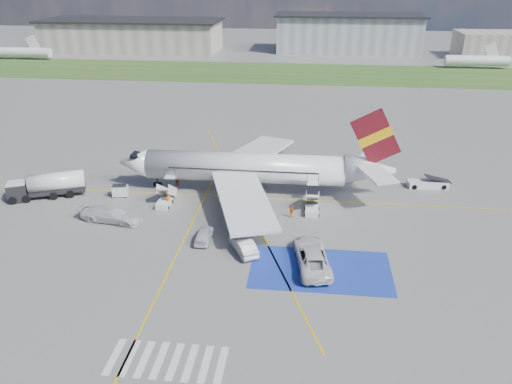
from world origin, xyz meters
TOP-DOWN VIEW (x-y plane):
  - ground at (0.00, 0.00)m, footprint 400.00×400.00m
  - grass_strip at (0.00, 95.00)m, footprint 400.00×30.00m
  - taxiway_line_main at (0.00, 12.00)m, footprint 120.00×0.20m
  - taxiway_line_cross at (-5.00, -10.00)m, footprint 0.20×60.00m
  - taxiway_line_diag at (0.00, 12.00)m, footprint 20.71×56.45m
  - staging_box at (10.00, -4.00)m, footprint 14.00×8.00m
  - crosswalk at (-1.80, -18.00)m, footprint 9.00×4.00m
  - terminal_west at (-55.00, 130.00)m, footprint 60.00×22.00m
  - terminal_centre at (20.00, 135.00)m, footprint 48.00×18.00m
  - airliner at (1.51, 14.00)m, footprint 36.81×32.95m
  - airstairs_fwd at (-9.50, 8.70)m, footprint 1.90×5.20m
  - airstairs_aft at (9.00, 8.70)m, footprint 1.90×5.20m
  - fuel_tanker at (-25.29, 9.40)m, footprint 9.63×5.93m
  - gpu_cart at (-16.00, 10.52)m, footprint 2.11×1.56m
  - belt_loader at (24.70, 18.11)m, footprint 5.87×2.65m
  - car_silver_a at (-2.73, 0.41)m, footprint 1.78×4.26m
  - car_silver_b at (1.92, -1.54)m, footprint 3.79×5.07m
  - van_white_a at (9.10, -3.09)m, footprint 4.05×7.05m
  - van_white_b at (-14.55, 3.66)m, footprint 6.01×3.18m
  - crew_fwd at (-8.93, 8.50)m, footprint 0.75×0.65m
  - crew_nose at (-9.54, 14.88)m, footprint 1.16×1.13m
  - crew_aft at (6.59, 7.04)m, footprint 0.79×0.95m

SIDE VIEW (x-z plane):
  - ground at x=0.00m, z-range 0.00..0.00m
  - grass_strip at x=0.00m, z-range 0.00..0.01m
  - taxiway_line_main at x=0.00m, z-range 0.00..0.01m
  - taxiway_line_cross at x=-5.00m, z-range 0.00..0.01m
  - taxiway_line_diag at x=0.00m, z-range 0.00..0.01m
  - staging_box at x=10.00m, z-range 0.00..0.01m
  - crosswalk at x=-1.80m, z-range 0.00..0.01m
  - belt_loader at x=24.70m, z-range -0.43..1.29m
  - airstairs_fwd at x=-9.50m, z-range -1.18..2.42m
  - airstairs_aft at x=9.00m, z-range -1.18..2.42m
  - car_silver_a at x=-2.73m, z-range 0.00..1.44m
  - gpu_cart at x=-16.00m, z-range -0.08..1.52m
  - crew_aft at x=6.59m, z-range 0.00..1.52m
  - car_silver_b at x=1.92m, z-range 0.00..1.60m
  - crew_fwd at x=-8.93m, z-range 0.00..1.74m
  - crew_nose at x=-9.54m, z-range 0.00..1.89m
  - van_white_b at x=-14.55m, z-range 0.00..2.24m
  - van_white_a at x=9.10m, z-range 0.00..2.50m
  - fuel_tanker at x=-25.29m, z-range -0.26..2.96m
  - airliner at x=1.51m, z-range -2.57..9.35m
  - terminal_west at x=-55.00m, z-range 0.00..10.00m
  - terminal_centre at x=20.00m, z-range 0.00..12.00m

